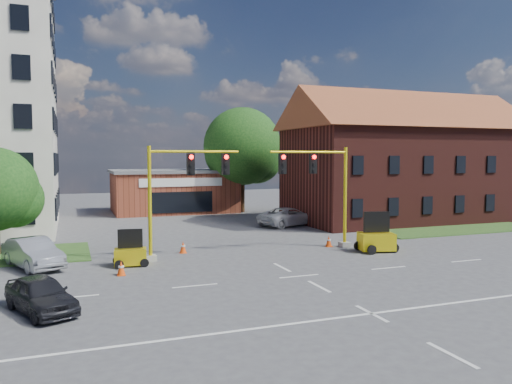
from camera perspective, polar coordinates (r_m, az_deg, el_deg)
ground at (r=23.86m, az=4.94°, el=-9.56°), size 120.00×120.00×0.00m
grass_verge_ne at (r=41.37m, az=22.39°, el=-4.01°), size 14.00×4.00×0.08m
lane_markings at (r=21.28m, az=8.49°, el=-11.26°), size 60.00×36.00×0.01m
brick_shop at (r=51.99m, az=-9.42°, el=0.16°), size 12.40×8.40×4.30m
townhouse_row at (r=46.35m, az=16.66°, el=4.25°), size 21.00×11.00×11.50m
tree_large at (r=50.90m, az=-1.16°, el=4.92°), size 8.26×7.87×10.62m
signal_mast_west at (r=27.56m, az=-8.68°, el=0.48°), size 5.30×0.60×6.20m
signal_mast_east at (r=30.56m, az=7.52°, el=0.83°), size 5.30×0.60×6.20m
trailer_west at (r=26.65m, az=-14.16°, el=-6.98°), size 1.72×1.26×1.82m
trailer_east at (r=30.50m, az=13.58°, el=-5.32°), size 2.27×1.80×2.27m
cone_a at (r=24.69m, az=-15.16°, el=-8.42°), size 0.40×0.40×0.70m
cone_b at (r=29.58m, az=-8.34°, el=-6.27°), size 0.40×0.40×0.70m
cone_c at (r=31.66m, az=8.31°, el=-5.59°), size 0.40×0.40×0.70m
cone_d at (r=33.11m, az=12.77°, el=-5.23°), size 0.40×0.40×0.70m
pickup_white at (r=40.83m, az=3.80°, el=-2.82°), size 5.91×4.13×1.50m
sedan_dark at (r=19.89m, az=-23.37°, el=-10.67°), size 2.98×4.20×1.33m
sedan_silver_front at (r=27.75m, az=-24.14°, el=-6.38°), size 3.33×4.86×1.52m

